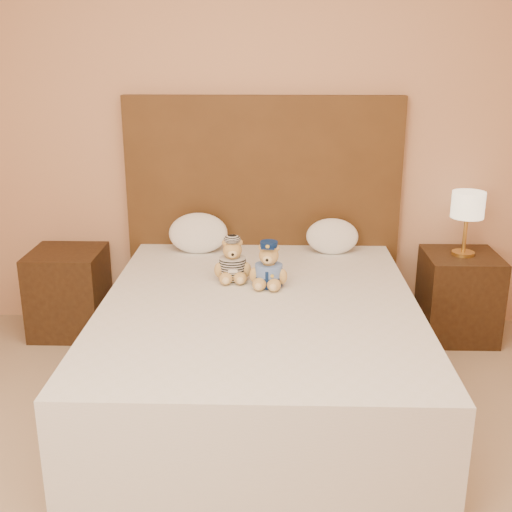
{
  "coord_description": "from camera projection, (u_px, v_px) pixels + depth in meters",
  "views": [
    {
      "loc": [
        0.07,
        -1.83,
        1.78
      ],
      "look_at": [
        -0.02,
        1.45,
        0.71
      ],
      "focal_mm": 45.0,
      "sensor_mm": 36.0,
      "label": 1
    }
  ],
  "objects": [
    {
      "name": "pillow_left",
      "position": [
        198.0,
        231.0,
        4.02
      ],
      "size": [
        0.37,
        0.24,
        0.26
      ],
      "primitive_type": "ellipsoid",
      "color": "white",
      "rests_on": "bed"
    },
    {
      "name": "headboard",
      "position": [
        263.0,
        214.0,
        4.16
      ],
      "size": [
        1.75,
        0.08,
        1.5
      ],
      "primitive_type": "cube",
      "color": "#503218",
      "rests_on": "ground"
    },
    {
      "name": "teddy_police",
      "position": [
        269.0,
        264.0,
        3.43
      ],
      "size": [
        0.24,
        0.23,
        0.25
      ],
      "primitive_type": null,
      "rotation": [
        0.0,
        0.0,
        -0.14
      ],
      "color": "#AA8542",
      "rests_on": "bed"
    },
    {
      "name": "room_walls",
      "position": [
        255.0,
        38.0,
        2.17
      ],
      "size": [
        4.04,
        4.52,
        2.72
      ],
      "color": "tan",
      "rests_on": "ground"
    },
    {
      "name": "bed",
      "position": [
        259.0,
        350.0,
        3.35
      ],
      "size": [
        1.6,
        2.0,
        0.55
      ],
      "color": "white",
      "rests_on": "ground"
    },
    {
      "name": "pillow_right",
      "position": [
        332.0,
        235.0,
        4.0
      ],
      "size": [
        0.33,
        0.21,
        0.23
      ],
      "primitive_type": "ellipsoid",
      "color": "white",
      "rests_on": "bed"
    },
    {
      "name": "lamp",
      "position": [
        468.0,
        208.0,
        3.9
      ],
      "size": [
        0.2,
        0.2,
        0.4
      ],
      "color": "gold",
      "rests_on": "nightstand_right"
    },
    {
      "name": "teddy_prisoner",
      "position": [
        233.0,
        259.0,
        3.52
      ],
      "size": [
        0.23,
        0.22,
        0.24
      ],
      "primitive_type": null,
      "rotation": [
        0.0,
        0.0,
        0.08
      ],
      "color": "#AA8542",
      "rests_on": "bed"
    },
    {
      "name": "nightstand_left",
      "position": [
        69.0,
        292.0,
        4.14
      ],
      "size": [
        0.45,
        0.45,
        0.55
      ],
      "primitive_type": "cube",
      "color": "#362311",
      "rests_on": "ground"
    },
    {
      "name": "nightstand_right",
      "position": [
        459.0,
        296.0,
        4.07
      ],
      "size": [
        0.45,
        0.45,
        0.55
      ],
      "primitive_type": "cube",
      "color": "#362311",
      "rests_on": "ground"
    }
  ]
}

